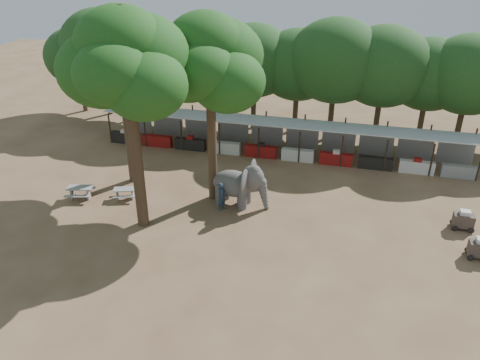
% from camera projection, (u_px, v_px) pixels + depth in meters
% --- Properties ---
extents(ground, '(100.00, 100.00, 0.00)m').
position_uv_depth(ground, '(235.00, 260.00, 24.05)').
color(ground, brown).
rests_on(ground, ground).
extents(vendor_stalls, '(28.00, 2.99, 2.80)m').
position_uv_depth(vendor_stalls, '(281.00, 139.00, 35.44)').
color(vendor_stalls, '#AAADB1').
rests_on(vendor_stalls, ground).
extents(yard_tree_left, '(7.10, 6.90, 11.02)m').
position_uv_depth(yard_tree_left, '(120.00, 59.00, 28.51)').
color(yard_tree_left, '#332316').
rests_on(yard_tree_left, ground).
extents(yard_tree_center, '(7.10, 6.90, 12.04)m').
position_uv_depth(yard_tree_center, '(125.00, 64.00, 23.08)').
color(yard_tree_center, '#332316').
rests_on(yard_tree_center, ground).
extents(yard_tree_back, '(7.10, 6.90, 11.36)m').
position_uv_depth(yard_tree_back, '(208.00, 63.00, 26.17)').
color(yard_tree_back, '#332316').
rests_on(yard_tree_back, ground).
extents(backdrop_trees, '(46.46, 5.95, 8.33)m').
position_uv_depth(backdrop_trees, '(294.00, 67.00, 37.91)').
color(backdrop_trees, '#332316').
rests_on(backdrop_trees, ground).
extents(elephant, '(3.72, 2.82, 2.81)m').
position_uv_depth(elephant, '(240.00, 184.00, 28.48)').
color(elephant, '#484645').
rests_on(elephant, ground).
extents(handler, '(0.61, 0.75, 1.81)m').
position_uv_depth(handler, '(222.00, 197.00, 28.12)').
color(handler, '#26384C').
rests_on(handler, ground).
extents(picnic_table_near, '(1.85, 1.74, 0.78)m').
position_uv_depth(picnic_table_near, '(80.00, 191.00, 29.58)').
color(picnic_table_near, gray).
rests_on(picnic_table_near, ground).
extents(picnic_table_far, '(1.71, 1.63, 0.69)m').
position_uv_depth(picnic_table_far, '(125.00, 192.00, 29.57)').
color(picnic_table_far, gray).
rests_on(picnic_table_far, ground).
extents(cart_front, '(1.23, 0.81, 1.19)m').
position_uv_depth(cart_front, '(480.00, 248.00, 23.94)').
color(cart_front, '#392E28').
rests_on(cart_front, ground).
extents(cart_back, '(1.22, 0.80, 1.18)m').
position_uv_depth(cart_back, '(464.00, 220.00, 26.38)').
color(cart_back, '#392E28').
rests_on(cart_back, ground).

